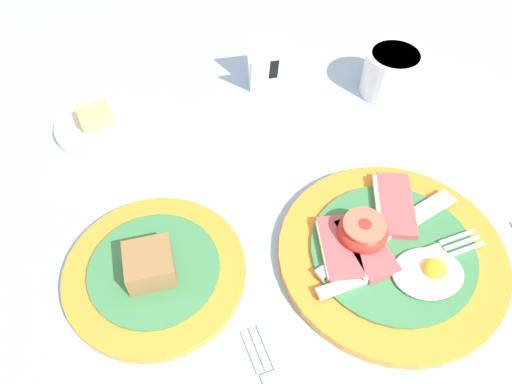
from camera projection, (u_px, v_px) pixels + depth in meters
ground_plane at (325, 260)px, 0.52m from camera, size 3.00×3.00×0.00m
breakfast_plate at (389, 251)px, 0.52m from camera, size 0.24×0.24×0.04m
bread_plate at (155, 271)px, 0.50m from camera, size 0.18×0.18×0.04m
sugar_cup at (392, 72)px, 0.67m from camera, size 0.08×0.08×0.06m
butter_dish at (98, 124)px, 0.64m from camera, size 0.11×0.11×0.03m
number_card at (272, 65)px, 0.67m from camera, size 0.06×0.05×0.07m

